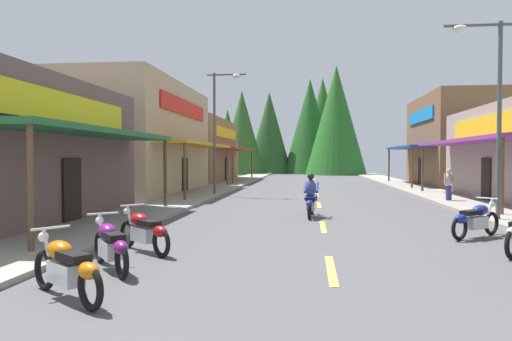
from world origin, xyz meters
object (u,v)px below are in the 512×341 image
at_px(motorcycle_parked_left_1, 110,245).
at_px(rider_cruising_lead, 311,199).
at_px(motorcycle_parked_left_2, 144,231).
at_px(pedestrian_browsing, 449,183).
at_px(motorcycle_parked_left_0, 67,267).
at_px(streetlamp_right, 489,93).
at_px(motorcycle_parked_right_4, 475,219).
at_px(streetlamp_left, 220,117).

relative_size(motorcycle_parked_left_1, rider_cruising_lead, 0.81).
height_order(motorcycle_parked_left_2, pedestrian_browsing, pedestrian_browsing).
height_order(motorcycle_parked_left_0, rider_cruising_lead, rider_cruising_lead).
distance_m(motorcycle_parked_left_2, pedestrian_browsing, 16.32).
xyz_separation_m(streetlamp_right, motorcycle_parked_right_4, (-1.43, -3.14, -3.72)).
relative_size(streetlamp_right, rider_cruising_lead, 3.04).
xyz_separation_m(motorcycle_parked_left_0, motorcycle_parked_left_1, (-0.12, 1.80, 0.00)).
height_order(motorcycle_parked_left_0, motorcycle_parked_left_1, same).
xyz_separation_m(motorcycle_parked_right_4, pedestrian_browsing, (2.13, 9.95, 0.44)).
distance_m(streetlamp_right, motorcycle_parked_left_2, 11.77).
xyz_separation_m(motorcycle_parked_right_4, rider_cruising_lead, (-4.30, 3.84, 0.17)).
distance_m(motorcycle_parked_left_0, rider_cruising_lead, 10.82).
xyz_separation_m(motorcycle_parked_left_0, pedestrian_browsing, (10.03, 16.31, 0.44)).
relative_size(motorcycle_parked_right_4, pedestrian_browsing, 1.04).
bearing_deg(motorcycle_parked_right_4, pedestrian_browsing, 36.99).
height_order(rider_cruising_lead, pedestrian_browsing, pedestrian_browsing).
bearing_deg(motorcycle_parked_left_1, pedestrian_browsing, -73.56).
xyz_separation_m(motorcycle_parked_left_0, rider_cruising_lead, (3.60, 10.20, 0.17)).
relative_size(motorcycle_parked_left_1, motorcycle_parked_left_2, 1.03).
relative_size(motorcycle_parked_left_2, rider_cruising_lead, 0.78).
xyz_separation_m(streetlamp_left, motorcycle_parked_right_4, (9.30, -12.79, -3.89)).
bearing_deg(motorcycle_parked_left_2, streetlamp_left, -44.22).
distance_m(streetlamp_left, motorcycle_parked_left_1, 17.83).
xyz_separation_m(streetlamp_right, motorcycle_parked_left_0, (-9.33, -9.50, -3.72)).
height_order(streetlamp_left, motorcycle_parked_right_4, streetlamp_left).
bearing_deg(streetlamp_right, motorcycle_parked_left_0, -134.47).
bearing_deg(motorcycle_parked_left_2, streetlamp_right, -106.54).
xyz_separation_m(streetlamp_right, pedestrian_browsing, (0.70, 6.80, -3.29)).
bearing_deg(pedestrian_browsing, motorcycle_parked_left_0, -62.23).
bearing_deg(streetlamp_left, motorcycle_parked_left_1, -85.77).
relative_size(streetlamp_left, rider_cruising_lead, 3.18).
bearing_deg(pedestrian_browsing, rider_cruising_lead, -77.07).
relative_size(streetlamp_right, motorcycle_parked_right_4, 3.87).
distance_m(streetlamp_left, motorcycle_parked_left_2, 16.17).
distance_m(motorcycle_parked_left_1, rider_cruising_lead, 9.19).
relative_size(motorcycle_parked_right_4, rider_cruising_lead, 0.79).
bearing_deg(rider_cruising_lead, motorcycle_parked_left_2, 154.88).
relative_size(motorcycle_parked_right_4, motorcycle_parked_left_2, 1.00).
xyz_separation_m(streetlamp_left, motorcycle_parked_left_1, (1.28, -17.35, -3.89)).
height_order(motorcycle_parked_left_0, motorcycle_parked_left_2, same).
bearing_deg(rider_cruising_lead, motorcycle_parked_left_0, 164.33).
bearing_deg(motorcycle_parked_left_1, streetlamp_left, -34.38).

